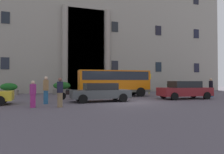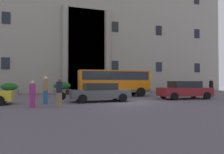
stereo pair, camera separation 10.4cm
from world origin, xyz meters
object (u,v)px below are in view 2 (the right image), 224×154
Objects in this scene: hedge_planter_west at (127,88)px; hedge_planter_east at (62,88)px; bus_stop_sign at (149,81)px; parked_coupe_end at (185,90)px; hedge_planter_far_west at (9,89)px; pedestrian_woman_dark_dress at (211,88)px; pedestrian_child_trailing at (46,90)px; motorcycle_near_kerb at (71,94)px; pedestrian_woman_with_bag at (32,94)px; pedestrian_man_crossing at (59,92)px; orange_minibus at (114,81)px; hedge_planter_entrance_left at (174,87)px; parked_hatchback_near at (100,92)px.

hedge_planter_east is (-8.13, -0.03, 0.07)m from hedge_planter_west.
parked_coupe_end is at bearing -91.09° from bus_stop_sign.
pedestrian_woman_dark_dress reaches higher than hedge_planter_far_west.
pedestrian_child_trailing is (-9.81, -10.01, 0.31)m from hedge_planter_west.
pedestrian_woman_with_bag reaches higher than motorcycle_near_kerb.
motorcycle_near_kerb is (5.84, -7.47, -0.17)m from hedge_planter_far_west.
motorcycle_near_kerb is 1.20× the size of pedestrian_man_crossing.
pedestrian_woman_dark_dress is (8.57, -3.67, -0.65)m from orange_minibus.
pedestrian_woman_with_bag is (-2.63, -4.39, 0.31)m from motorcycle_near_kerb.
pedestrian_man_crossing reaches higher than hedge_planter_entrance_left.
parked_coupe_end is 3.81m from pedestrian_woman_dark_dress.
pedestrian_man_crossing is at bearing -68.89° from hedge_planter_far_west.
parked_coupe_end reaches higher than hedge_planter_west.
pedestrian_woman_with_bag reaches higher than hedge_planter_far_west.
orange_minibus reaches higher than parked_coupe_end.
pedestrian_man_crossing is (-10.62, -9.14, -0.62)m from bus_stop_sign.
pedestrian_woman_with_bag is (-10.51, -11.70, 0.15)m from hedge_planter_west.
hedge_planter_far_west is 10.90m from pedestrian_child_trailing.
bus_stop_sign is 1.18× the size of hedge_planter_entrance_left.
hedge_planter_entrance_left is 1.31× the size of pedestrian_woman_with_bag.
motorcycle_near_kerb is 5.13m from pedestrian_woman_with_bag.
parked_coupe_end is (9.62, -9.48, 0.08)m from hedge_planter_east.
hedge_planter_far_west is 12.45m from parked_hatchback_near.
bus_stop_sign is 1.17× the size of hedge_planter_east.
pedestrian_man_crossing is 14.60m from pedestrian_woman_dark_dress.
parked_hatchback_near is 11.18m from pedestrian_woman_dark_dress.
hedge_planter_west is at bearing 49.79° from motorcycle_near_kerb.
orange_minibus is 9.86m from pedestrian_woman_with_bag.
hedge_planter_far_west is (-15.33, 3.05, -0.85)m from bus_stop_sign.
orange_minibus reaches higher than pedestrian_child_trailing.
hedge_planter_east is at bearing 138.81° from parked_coupe_end.
pedestrian_woman_with_bag is at bearing -144.01° from bus_stop_sign.
pedestrian_woman_with_bag is (-15.68, -3.11, -0.13)m from pedestrian_woman_dark_dress.
orange_minibus is at bearing -151.00° from pedestrian_child_trailing.
parked_hatchback_near is 5.02m from pedestrian_woman_with_bag.
bus_stop_sign reaches higher than hedge_planter_west.
pedestrian_child_trailing reaches higher than hedge_planter_far_west.
bus_stop_sign is 14.02m from pedestrian_man_crossing.
hedge_planter_entrance_left is 1.00× the size of hedge_planter_east.
orange_minibus is 4.10× the size of pedestrian_man_crossing.
pedestrian_man_crossing is (4.71, -12.19, 0.24)m from hedge_planter_far_west.
hedge_planter_east is 1.18× the size of pedestrian_man_crossing.
hedge_planter_entrance_left is at bearing 32.73° from motorcycle_near_kerb.
hedge_planter_east is at bearing -30.08° from pedestrian_man_crossing.
pedestrian_child_trailing is (-3.85, -0.43, 0.22)m from parked_hatchback_near.
pedestrian_woman_dark_dress is (11.13, 0.98, 0.20)m from parked_hatchback_near.
pedestrian_child_trailing is (-0.80, 2.02, 0.06)m from pedestrian_man_crossing.
pedestrian_woman_with_bag is at bearing -133.38° from orange_minibus.
pedestrian_woman_dark_dress reaches higher than hedge_planter_entrance_left.
hedge_planter_far_west is at bearing 178.07° from hedge_planter_east.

